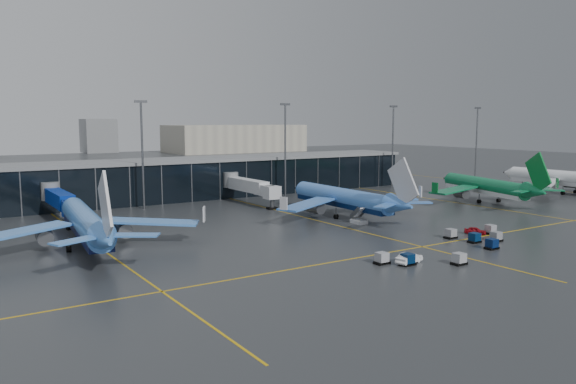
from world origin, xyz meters
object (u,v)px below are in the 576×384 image
airliner_ba (563,169)px  service_van_red (475,231)px  mobile_airstair (359,220)px  service_van_white (409,258)px  airliner_arkefly (85,207)px  airliner_aer_lingus (485,177)px  airliner_klm_near (342,186)px  baggage_carts (459,244)px

airliner_ba → service_van_red: (-69.66, -24.97, -6.25)m
mobile_airstair → service_van_white: bearing=-115.2°
airliner_ba → service_van_red: airliner_ba is taller
airliner_arkefly → airliner_aer_lingus: 99.30m
airliner_klm_near → airliner_arkefly: bearing=-176.7°
airliner_aer_lingus → mobile_airstair: size_ratio=12.30×
airliner_aer_lingus → baggage_carts: size_ratio=1.25×
airliner_klm_near → service_van_white: bearing=-112.5°
airliner_klm_near → service_van_white: (-17.37, -37.64, -5.74)m
airliner_aer_lingus → airliner_ba: airliner_ba is taller
baggage_carts → airliner_klm_near: bearing=84.1°
airliner_aer_lingus → mobile_airstair: 48.29m
service_van_red → mobile_airstair: bearing=86.0°
service_van_red → service_van_white: (-25.72, -8.72, 0.16)m
airliner_klm_near → airliner_aer_lingus: size_ratio=1.01×
mobile_airstair → baggage_carts: bearing=-90.3°
mobile_airstair → service_van_red: bearing=-59.5°
service_van_red → airliner_aer_lingus: bearing=3.4°
airliner_ba → service_van_red: bearing=-158.6°
baggage_carts → mobile_airstair: bearing=87.6°
airliner_arkefly → service_van_red: airliner_arkefly is taller
service_van_red → service_van_white: size_ratio=0.78×
airliner_arkefly → airliner_klm_near: airliner_arkefly is taller
airliner_klm_near → airliner_aer_lingus: bearing=-0.9°
airliner_klm_near → service_van_red: airliner_klm_near is taller
airliner_ba → baggage_carts: 87.65m
airliner_arkefly → airliner_klm_near: 54.30m
airliner_ba → baggage_carts: size_ratio=1.32×
airliner_arkefly → service_van_red: size_ratio=11.27×
service_van_white → airliner_arkefly: bearing=31.3°
airliner_arkefly → mobile_airstair: airliner_arkefly is taller
mobile_airstair → service_van_white: size_ratio=0.69×
airliner_arkefly → mobile_airstair: size_ratio=12.73×
airliner_ba → service_van_red: size_ratio=11.57×
airliner_aer_lingus → service_van_white: 71.82m
airliner_arkefly → airliner_ba: (132.29, -2.90, 0.18)m
airliner_arkefly → airliner_aer_lingus: size_ratio=1.03×
service_van_red → baggage_carts: bearing=175.4°
service_van_white → mobile_airstair: bearing=-41.2°
airliner_arkefly → baggage_carts: (50.65, -34.20, -5.98)m
baggage_carts → mobile_airstair: (1.12, 26.40, 0.01)m
service_van_red → service_van_white: bearing=166.3°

